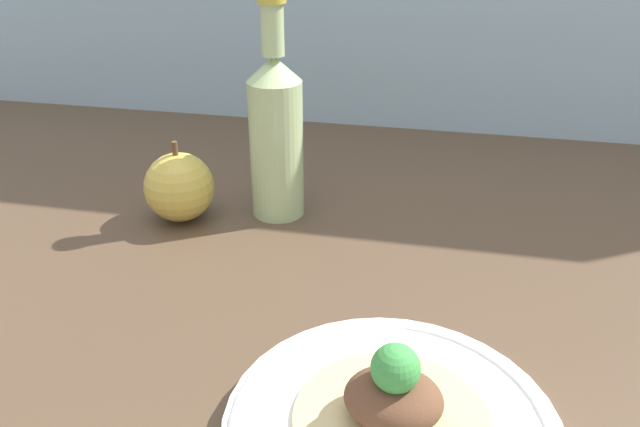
{
  "coord_description": "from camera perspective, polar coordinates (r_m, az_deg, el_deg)",
  "views": [
    {
      "loc": [
        8.47,
        -47.93,
        35.34
      ],
      "look_at": [
        -1.93,
        1.54,
        9.12
      ],
      "focal_mm": 35.0,
      "sensor_mm": 36.0,
      "label": 1
    }
  ],
  "objects": [
    {
      "name": "plated_food",
      "position": [
        0.46,
        6.71,
        -16.61
      ],
      "size": [
        14.19,
        14.19,
        6.6
      ],
      "color": "#D6BC7F",
      "rests_on": "plate"
    },
    {
      "name": "apple",
      "position": [
        0.76,
        -12.74,
        2.38
      ],
      "size": [
        8.28,
        8.28,
        9.86
      ],
      "color": "gold",
      "rests_on": "ground_plane"
    },
    {
      "name": "cider_bottle",
      "position": [
        0.73,
        -4.04,
        7.42
      ],
      "size": [
        6.3,
        6.3,
        26.05
      ],
      "color": "#B7D18E",
      "rests_on": "ground_plane"
    },
    {
      "name": "ground_plane",
      "position": [
        0.61,
        1.49,
        -10.09
      ],
      "size": [
        180.0,
        110.0,
        4.0
      ],
      "primitive_type": "cube",
      "color": "brown"
    }
  ]
}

